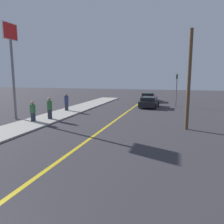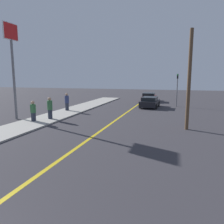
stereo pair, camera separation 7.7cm
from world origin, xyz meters
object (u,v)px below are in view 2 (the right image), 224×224
(pedestrian_far_standing, at_px, (67,102))
(roadside_sign, at_px, (12,51))
(pedestrian_mid_group, at_px, (50,108))
(car_near_right_lane, at_px, (150,102))
(pedestrian_near_curb, at_px, (33,111))
(car_ahead_center, at_px, (149,97))
(traffic_light, at_px, (177,87))
(utility_pole, at_px, (189,80))

(pedestrian_far_standing, xyz_separation_m, roadside_sign, (-2.12, -5.02, 4.63))
(pedestrian_mid_group, height_order, pedestrian_far_standing, pedestrian_far_standing)
(car_near_right_lane, relative_size, pedestrian_near_curb, 2.46)
(car_near_right_lane, xyz_separation_m, car_ahead_center, (-0.87, 6.35, 0.00))
(traffic_light, distance_m, utility_pole, 11.89)
(pedestrian_near_curb, bearing_deg, roadside_sign, 162.57)
(traffic_light, bearing_deg, roadside_sign, -137.27)
(car_ahead_center, bearing_deg, pedestrian_mid_group, -112.66)
(pedestrian_mid_group, bearing_deg, car_near_right_lane, 54.54)
(car_near_right_lane, bearing_deg, traffic_light, 31.35)
(car_near_right_lane, distance_m, traffic_light, 3.85)
(car_ahead_center, relative_size, pedestrian_mid_group, 2.38)
(pedestrian_near_curb, height_order, pedestrian_mid_group, pedestrian_mid_group)
(pedestrian_far_standing, bearing_deg, pedestrian_mid_group, -79.44)
(car_near_right_lane, relative_size, pedestrian_far_standing, 2.18)
(utility_pole, bearing_deg, roadside_sign, -179.14)
(pedestrian_mid_group, xyz_separation_m, pedestrian_far_standing, (-0.84, 4.52, 0.00))
(pedestrian_mid_group, relative_size, roadside_sign, 0.23)
(car_near_right_lane, distance_m, pedestrian_mid_group, 12.19)
(car_ahead_center, xyz_separation_m, pedestrian_mid_group, (-6.19, -16.27, 0.38))
(car_ahead_center, bearing_deg, car_near_right_lane, -83.98)
(traffic_light, height_order, roadside_sign, roadside_sign)
(pedestrian_mid_group, distance_m, traffic_light, 15.38)
(car_ahead_center, relative_size, pedestrian_near_curb, 2.67)
(car_near_right_lane, bearing_deg, roadside_sign, -130.97)
(roadside_sign, bearing_deg, pedestrian_mid_group, 9.45)
(roadside_sign, bearing_deg, utility_pole, 0.86)
(car_ahead_center, xyz_separation_m, pedestrian_near_curb, (-6.95, -17.46, 0.27))
(car_ahead_center, xyz_separation_m, pedestrian_far_standing, (-7.04, -11.75, 0.38))
(car_ahead_center, xyz_separation_m, traffic_light, (3.87, -4.73, 1.78))
(car_ahead_center, distance_m, pedestrian_mid_group, 17.42)
(car_ahead_center, relative_size, utility_pole, 0.64)
(pedestrian_mid_group, bearing_deg, pedestrian_far_standing, 100.56)
(utility_pole, bearing_deg, car_ahead_center, 105.51)
(pedestrian_mid_group, relative_size, pedestrian_far_standing, 0.99)
(pedestrian_near_curb, height_order, traffic_light, traffic_light)
(car_ahead_center, height_order, utility_pole, utility_pole)
(pedestrian_far_standing, bearing_deg, pedestrian_near_curb, -89.16)
(pedestrian_near_curb, distance_m, utility_pole, 11.84)
(car_near_right_lane, distance_m, roadside_sign, 15.31)
(pedestrian_near_curb, height_order, pedestrian_far_standing, pedestrian_far_standing)
(car_near_right_lane, relative_size, car_ahead_center, 0.92)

